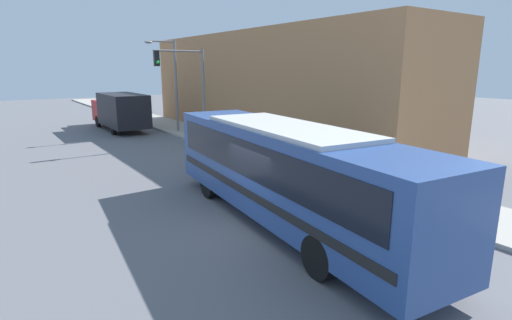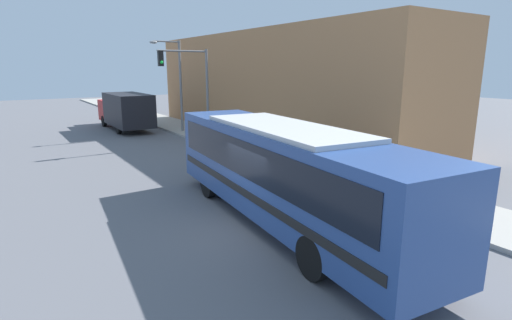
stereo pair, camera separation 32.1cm
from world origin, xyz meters
The scene contains 11 objects.
ground_plane centered at (0.00, 0.00, 0.00)m, with size 120.00×120.00×0.00m, color slate.
sidewalk centered at (6.11, 20.00, 0.07)m, with size 3.22×70.00×0.14m.
building_facade centered at (10.72, 14.14, 3.57)m, with size 6.00×26.29×7.14m.
city_bus centered at (0.79, -0.16, 1.82)m, with size 3.58×11.73×3.12m.
delivery_truck centered at (2.19, 22.03, 1.56)m, with size 2.48×7.73×2.84m.
fire_hydrant centered at (5.10, 5.16, 0.50)m, with size 0.23×0.32×0.72m.
traffic_light_pole centered at (4.18, 13.83, 4.06)m, with size 3.28×0.35×5.75m.
parking_meter centered at (5.10, 8.67, 1.05)m, with size 0.14×0.14×1.34m.
street_lamp centered at (5.05, 18.38, 4.03)m, with size 2.26×0.28×6.51m.
pedestrian_near_corner centered at (5.65, 15.59, 1.00)m, with size 0.34×0.34×1.69m.
pedestrian_mid_block centered at (6.24, 3.47, 1.07)m, with size 0.34×0.34×1.81m.
Camera 1 is at (-6.55, -9.35, 4.79)m, focal length 28.00 mm.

